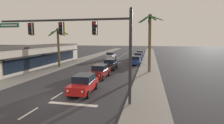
{
  "coord_description": "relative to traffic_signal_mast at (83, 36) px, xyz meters",
  "views": [
    {
      "loc": [
        7.92,
        -12.81,
        5.02
      ],
      "look_at": [
        3.46,
        8.0,
        2.2
      ],
      "focal_mm": 28.51,
      "sensor_mm": 36.0,
      "label": 1
    }
  ],
  "objects": [
    {
      "name": "storefront_strip_left",
      "position": [
        -15.29,
        15.34,
        -3.31
      ],
      "size": [
        6.71,
        25.52,
        3.76
      ],
      "color": "beige",
      "rests_on": "ground"
    },
    {
      "name": "sedan_fifth_in_queue",
      "position": [
        -1.32,
        15.23,
        -4.34
      ],
      "size": [
        1.98,
        4.46,
        1.68
      ],
      "color": "black",
      "rests_on": "ground"
    },
    {
      "name": "sedan_oncoming_far",
      "position": [
        -4.5,
        30.03,
        -4.34
      ],
      "size": [
        2.08,
        4.5,
        1.68
      ],
      "color": "silver",
      "rests_on": "ground"
    },
    {
      "name": "sedan_lead_at_stop_bar",
      "position": [
        -0.95,
        2.38,
        -4.34
      ],
      "size": [
        2.09,
        4.5,
        1.68
      ],
      "color": "red",
      "rests_on": "ground"
    },
    {
      "name": "palm_right_second",
      "position": [
        4.89,
        13.75,
        0.55
      ],
      "size": [
        3.74,
        3.74,
        8.52
      ],
      "color": "brown",
      "rests_on": "ground"
    },
    {
      "name": "palm_left_second",
      "position": [
        -10.57,
        15.42,
        -0.34
      ],
      "size": [
        3.72,
        3.68,
        6.79
      ],
      "color": "brown",
      "rests_on": "ground"
    },
    {
      "name": "ground_plane",
      "position": [
        -2.91,
        -0.02,
        -5.2
      ],
      "size": [
        220.0,
        220.0,
        0.0
      ],
      "primitive_type": "plane",
      "color": "#2D2D33"
    },
    {
      "name": "sedan_parked_nearest_kerb",
      "position": [
        2.33,
        29.01,
        -4.34
      ],
      "size": [
        1.99,
        4.47,
        1.68
      ],
      "color": "navy",
      "rests_on": "ground"
    },
    {
      "name": "sedan_parked_mid_kerb",
      "position": [
        2.36,
        21.31,
        -4.34
      ],
      "size": [
        2.02,
        4.48,
        1.68
      ],
      "color": "navy",
      "rests_on": "ground"
    },
    {
      "name": "sedan_third_in_queue",
      "position": [
        -1.23,
        8.81,
        -4.34
      ],
      "size": [
        2.02,
        4.48,
        1.68
      ],
      "color": "maroon",
      "rests_on": "ground"
    },
    {
      "name": "sidewalk_left",
      "position": [
        -10.71,
        19.98,
        -5.13
      ],
      "size": [
        3.2,
        110.0,
        0.14
      ],
      "primitive_type": "cube",
      "color": "gray",
      "rests_on": "ground"
    },
    {
      "name": "sidewalk_right",
      "position": [
        4.89,
        19.98,
        -5.13
      ],
      "size": [
        3.2,
        110.0,
        0.14
      ],
      "primitive_type": "cube",
      "color": "gray",
      "rests_on": "ground"
    },
    {
      "name": "sedan_parked_far_kerb",
      "position": [
        2.31,
        36.3,
        -4.34
      ],
      "size": [
        1.95,
        4.45,
        1.68
      ],
      "color": "maroon",
      "rests_on": "ground"
    },
    {
      "name": "lane_markings",
      "position": [
        -2.5,
        20.81,
        -5.19
      ],
      "size": [
        4.28,
        89.49,
        0.01
      ],
      "color": "silver",
      "rests_on": "ground"
    },
    {
      "name": "traffic_signal_mast",
      "position": [
        0.0,
        0.0,
        0.0
      ],
      "size": [
        11.15,
        0.41,
        7.22
      ],
      "color": "#2D2D33",
      "rests_on": "ground"
    }
  ]
}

